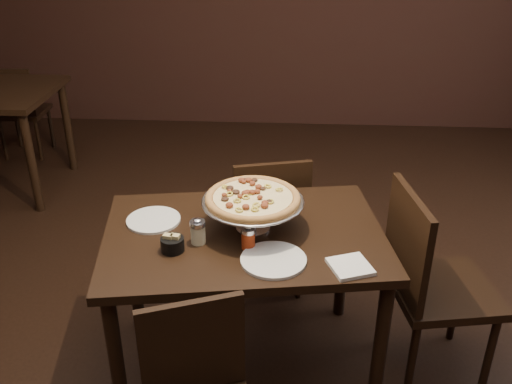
{
  "coord_description": "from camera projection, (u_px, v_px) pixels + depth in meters",
  "views": [
    {
      "loc": [
        0.24,
        -2.12,
        2.1
      ],
      "look_at": [
        0.1,
        0.09,
        0.95
      ],
      "focal_mm": 40.0,
      "sensor_mm": 36.0,
      "label": 1
    }
  ],
  "objects": [
    {
      "name": "pizza_stand",
      "position": [
        253.0,
        199.0,
        2.49
      ],
      "size": [
        0.45,
        0.45,
        0.19
      ],
      "color": "silver",
      "rests_on": "dining_table"
    },
    {
      "name": "napkin_stack",
      "position": [
        350.0,
        267.0,
        2.28
      ],
      "size": [
        0.2,
        0.2,
        0.02
      ],
      "primitive_type": "cube",
      "rotation": [
        0.0,
        0.0,
        0.36
      ],
      "color": "white",
      "rests_on": "dining_table"
    },
    {
      "name": "room",
      "position": [
        245.0,
        97.0,
        2.23
      ],
      "size": [
        6.04,
        7.04,
        2.84
      ],
      "color": "black",
      "rests_on": "ground"
    },
    {
      "name": "chair_side",
      "position": [
        429.0,
        280.0,
        2.62
      ],
      "size": [
        0.53,
        0.53,
        0.98
      ],
      "rotation": [
        0.0,
        0.0,
        1.74
      ],
      "color": "black",
      "rests_on": "ground"
    },
    {
      "name": "parmesan_shaker",
      "position": [
        198.0,
        231.0,
        2.43
      ],
      "size": [
        0.07,
        0.07,
        0.12
      ],
      "color": "beige",
      "rests_on": "dining_table"
    },
    {
      "name": "packet_caddy",
      "position": [
        172.0,
        244.0,
        2.38
      ],
      "size": [
        0.1,
        0.1,
        0.08
      ],
      "rotation": [
        0.0,
        0.0,
        -0.2
      ],
      "color": "black",
      "rests_on": "dining_table"
    },
    {
      "name": "plate_left",
      "position": [
        154.0,
        220.0,
        2.61
      ],
      "size": [
        0.25,
        0.25,
        0.01
      ],
      "primitive_type": "cylinder",
      "color": "silver",
      "rests_on": "dining_table"
    },
    {
      "name": "dining_table",
      "position": [
        244.0,
        252.0,
        2.57
      ],
      "size": [
        1.35,
        1.0,
        0.77
      ],
      "rotation": [
        0.0,
        0.0,
        0.15
      ],
      "color": "black",
      "rests_on": "ground"
    },
    {
      "name": "chair_far",
      "position": [
        268.0,
        220.0,
        3.2
      ],
      "size": [
        0.5,
        0.5,
        0.89
      ],
      "rotation": [
        0.0,
        0.0,
        3.38
      ],
      "color": "black",
      "rests_on": "ground"
    },
    {
      "name": "serving_spatula",
      "position": [
        271.0,
        200.0,
        2.48
      ],
      "size": [
        0.15,
        0.15,
        0.02
      ],
      "rotation": [
        0.0,
        0.0,
        -0.33
      ],
      "color": "silver",
      "rests_on": "pizza_stand"
    },
    {
      "name": "plate_near",
      "position": [
        273.0,
        260.0,
        2.32
      ],
      "size": [
        0.27,
        0.27,
        0.01
      ],
      "primitive_type": "cylinder",
      "color": "silver",
      "rests_on": "dining_table"
    },
    {
      "name": "bg_chair_far",
      "position": [
        19.0,
        108.0,
        4.98
      ],
      "size": [
        0.4,
        0.4,
        0.83
      ],
      "rotation": [
        0.0,
        0.0,
        3.17
      ],
      "color": "black",
      "rests_on": "ground"
    },
    {
      "name": "pepper_flake_shaker",
      "position": [
        248.0,
        238.0,
        2.39
      ],
      "size": [
        0.06,
        0.06,
        0.11
      ],
      "color": "maroon",
      "rests_on": "dining_table"
    }
  ]
}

